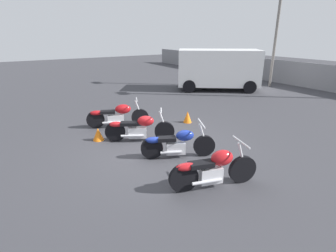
# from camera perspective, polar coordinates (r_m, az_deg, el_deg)

# --- Properties ---
(ground_plane) EXTENTS (60.00, 60.00, 0.00)m
(ground_plane) POSITION_cam_1_polar(r_m,az_deg,el_deg) (7.48, -2.03, -5.12)
(ground_plane) COLOR #38383D
(light_pole_left) EXTENTS (0.70, 0.35, 7.47)m
(light_pole_left) POSITION_cam_1_polar(r_m,az_deg,el_deg) (17.38, 23.10, 22.43)
(light_pole_left) COLOR slate
(light_pole_left) RESTS_ON ground_plane
(motorcycle_slot_0) EXTENTS (0.99, 2.02, 0.98)m
(motorcycle_slot_0) POSITION_cam_1_polar(r_m,az_deg,el_deg) (9.28, -11.06, 2.29)
(motorcycle_slot_0) COLOR black
(motorcycle_slot_0) RESTS_ON ground_plane
(motorcycle_slot_1) EXTENTS (1.14, 1.87, 0.98)m
(motorcycle_slot_1) POSITION_cam_1_polar(r_m,az_deg,el_deg) (7.95, -6.47, -0.47)
(motorcycle_slot_1) COLOR black
(motorcycle_slot_1) RESTS_ON ground_plane
(motorcycle_slot_2) EXTENTS (1.07, 1.83, 0.95)m
(motorcycle_slot_2) POSITION_cam_1_polar(r_m,az_deg,el_deg) (6.87, 1.89, -3.82)
(motorcycle_slot_2) COLOR black
(motorcycle_slot_2) RESTS_ON ground_plane
(motorcycle_slot_3) EXTENTS (0.83, 1.93, 1.00)m
(motorcycle_slot_3) POSITION_cam_1_polar(r_m,az_deg,el_deg) (5.65, 9.75, -9.14)
(motorcycle_slot_3) COLOR black
(motorcycle_slot_3) RESTS_ON ground_plane
(parked_van) EXTENTS (4.30, 4.84, 2.25)m
(parked_van) POSITION_cam_1_polar(r_m,az_deg,el_deg) (15.57, 10.88, 12.32)
(parked_van) COLOR white
(parked_van) RESTS_ON ground_plane
(traffic_cone_near) EXTENTS (0.31, 0.31, 0.42)m
(traffic_cone_near) POSITION_cam_1_polar(r_m,az_deg,el_deg) (9.67, 4.27, 1.98)
(traffic_cone_near) COLOR orange
(traffic_cone_near) RESTS_ON ground_plane
(traffic_cone_far) EXTENTS (0.33, 0.33, 0.39)m
(traffic_cone_far) POSITION_cam_1_polar(r_m,az_deg,el_deg) (8.32, -14.96, -1.74)
(traffic_cone_far) COLOR orange
(traffic_cone_far) RESTS_ON ground_plane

